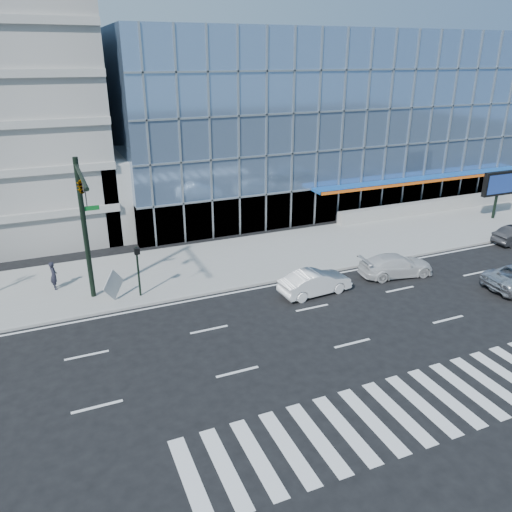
{
  "coord_description": "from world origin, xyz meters",
  "views": [
    {
      "loc": [
        -12.55,
        -21.38,
        13.01
      ],
      "look_at": [
        -2.1,
        3.0,
        2.33
      ],
      "focal_mm": 35.0,
      "sensor_mm": 36.0,
      "label": 1
    }
  ],
  "objects_px": {
    "traffic_signal": "(83,201)",
    "white_sedan": "(315,282)",
    "marquee_sign": "(499,184)",
    "tilted_panel": "(113,285)",
    "ped_signal_post": "(138,264)",
    "pedestrian": "(54,275)",
    "white_suv": "(396,265)"
  },
  "relations": [
    {
      "from": "white_suv",
      "to": "pedestrian",
      "type": "bearing_deg",
      "value": 80.91
    },
    {
      "from": "traffic_signal",
      "to": "white_sedan",
      "type": "distance_m",
      "value": 13.54
    },
    {
      "from": "traffic_signal",
      "to": "white_suv",
      "type": "bearing_deg",
      "value": -8.74
    },
    {
      "from": "marquee_sign",
      "to": "white_suv",
      "type": "bearing_deg",
      "value": -157.53
    },
    {
      "from": "ped_signal_post",
      "to": "marquee_sign",
      "type": "xyz_separation_m",
      "value": [
        30.5,
        3.05,
        0.93
      ]
    },
    {
      "from": "marquee_sign",
      "to": "white_sedan",
      "type": "xyz_separation_m",
      "value": [
        -20.98,
        -6.45,
        -2.35
      ]
    },
    {
      "from": "white_suv",
      "to": "tilted_panel",
      "type": "relative_size",
      "value": 3.68
    },
    {
      "from": "marquee_sign",
      "to": "pedestrian",
      "type": "bearing_deg",
      "value": -179.87
    },
    {
      "from": "ped_signal_post",
      "to": "pedestrian",
      "type": "height_order",
      "value": "ped_signal_post"
    },
    {
      "from": "white_sedan",
      "to": "tilted_panel",
      "type": "relative_size",
      "value": 3.34
    },
    {
      "from": "ped_signal_post",
      "to": "white_sedan",
      "type": "xyz_separation_m",
      "value": [
        9.52,
        -3.4,
        -1.43
      ]
    },
    {
      "from": "marquee_sign",
      "to": "white_sedan",
      "type": "bearing_deg",
      "value": -162.91
    },
    {
      "from": "traffic_signal",
      "to": "pedestrian",
      "type": "distance_m",
      "value": 6.45
    },
    {
      "from": "ped_signal_post",
      "to": "marquee_sign",
      "type": "relative_size",
      "value": 0.75
    },
    {
      "from": "white_sedan",
      "to": "pedestrian",
      "type": "relative_size",
      "value": 2.54
    },
    {
      "from": "white_suv",
      "to": "pedestrian",
      "type": "xyz_separation_m",
      "value": [
        -19.98,
        6.11,
        0.31
      ]
    },
    {
      "from": "pedestrian",
      "to": "marquee_sign",
      "type": "bearing_deg",
      "value": -98.36
    },
    {
      "from": "marquee_sign",
      "to": "white_suv",
      "type": "distance_m",
      "value": 16.38
    },
    {
      "from": "traffic_signal",
      "to": "pedestrian",
      "type": "relative_size",
      "value": 4.68
    },
    {
      "from": "traffic_signal",
      "to": "pedestrian",
      "type": "bearing_deg",
      "value": 120.4
    },
    {
      "from": "marquee_sign",
      "to": "white_sedan",
      "type": "relative_size",
      "value": 0.92
    },
    {
      "from": "traffic_signal",
      "to": "tilted_panel",
      "type": "bearing_deg",
      "value": 25.31
    },
    {
      "from": "traffic_signal",
      "to": "ped_signal_post",
      "type": "height_order",
      "value": "traffic_signal"
    },
    {
      "from": "marquee_sign",
      "to": "tilted_panel",
      "type": "distance_m",
      "value": 32.13
    },
    {
      "from": "white_sedan",
      "to": "white_suv",
      "type": "bearing_deg",
      "value": -91.94
    },
    {
      "from": "ped_signal_post",
      "to": "pedestrian",
      "type": "distance_m",
      "value": 5.48
    },
    {
      "from": "tilted_panel",
      "to": "white_suv",
      "type": "bearing_deg",
      "value": -55.74
    },
    {
      "from": "white_suv",
      "to": "pedestrian",
      "type": "relative_size",
      "value": 2.8
    },
    {
      "from": "white_sedan",
      "to": "marquee_sign",
      "type": "bearing_deg",
      "value": -77.3
    },
    {
      "from": "traffic_signal",
      "to": "marquee_sign",
      "type": "bearing_deg",
      "value": 5.92
    },
    {
      "from": "traffic_signal",
      "to": "white_suv",
      "type": "height_order",
      "value": "traffic_signal"
    },
    {
      "from": "pedestrian",
      "to": "tilted_panel",
      "type": "bearing_deg",
      "value": -141.67
    }
  ]
}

